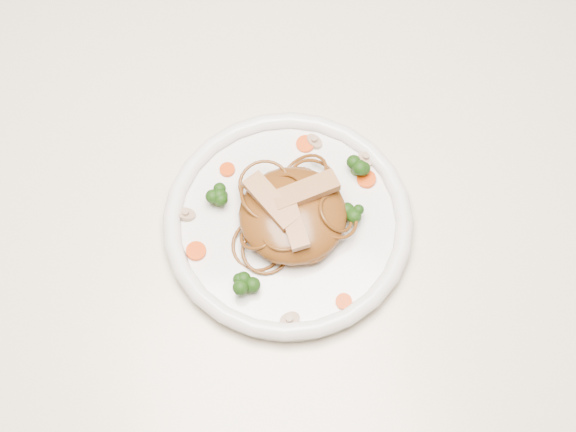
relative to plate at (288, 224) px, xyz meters
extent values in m
plane|color=#543A1C|center=(-0.02, 0.01, -0.76)|extent=(4.00, 4.00, 0.00)
cube|color=beige|center=(-0.02, 0.01, -0.03)|extent=(1.20, 0.80, 0.04)
cylinder|color=brown|center=(0.52, 0.35, -0.40)|extent=(0.06, 0.06, 0.71)
cylinder|color=white|center=(0.00, 0.00, 0.00)|extent=(0.34, 0.34, 0.02)
ellipsoid|color=brown|center=(0.01, 0.00, 0.03)|extent=(0.15, 0.15, 0.04)
cube|color=tan|center=(0.02, 0.01, 0.05)|extent=(0.08, 0.04, 0.01)
cube|color=tan|center=(-0.02, 0.01, 0.05)|extent=(0.05, 0.08, 0.01)
cube|color=tan|center=(0.00, -0.02, 0.05)|extent=(0.02, 0.06, 0.01)
cylinder|color=#EB4808|center=(0.04, 0.09, 0.01)|extent=(0.02, 0.02, 0.00)
cylinder|color=#EB4808|center=(-0.11, -0.01, 0.01)|extent=(0.03, 0.03, 0.00)
cylinder|color=#EB4808|center=(0.10, 0.03, 0.01)|extent=(0.02, 0.02, 0.00)
cylinder|color=#EB4808|center=(-0.05, 0.08, 0.01)|extent=(0.02, 0.02, 0.00)
cylinder|color=#EB4808|center=(0.04, -0.11, 0.01)|extent=(0.02, 0.02, 0.00)
cylinder|color=tan|center=(-0.03, -0.11, 0.01)|extent=(0.03, 0.03, 0.01)
cylinder|color=tan|center=(0.11, 0.06, 0.01)|extent=(0.04, 0.04, 0.01)
cylinder|color=tan|center=(-0.11, 0.03, 0.01)|extent=(0.03, 0.03, 0.01)
cylinder|color=tan|center=(0.05, 0.09, 0.01)|extent=(0.03, 0.03, 0.01)
camera|label=1|loc=(-0.09, -0.39, 0.86)|focal=52.29mm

